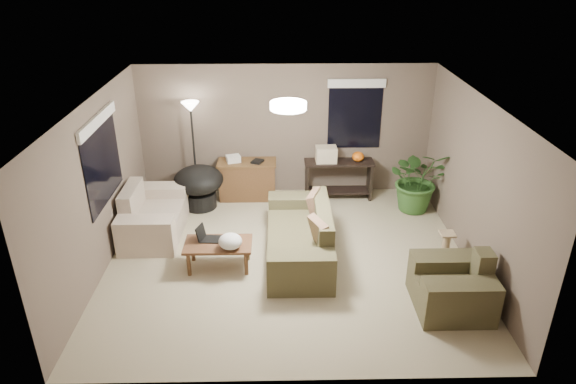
{
  "coord_description": "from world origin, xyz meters",
  "views": [
    {
      "loc": [
        -0.14,
        -6.77,
        4.37
      ],
      "look_at": [
        0.0,
        0.2,
        1.05
      ],
      "focal_mm": 32.0,
      "sensor_mm": 36.0,
      "label": 1
    }
  ],
  "objects_px": {
    "desk": "(247,180)",
    "floor_lamp": "(191,119)",
    "main_sofa": "(301,239)",
    "coffee_table": "(218,247)",
    "papasan_chair": "(199,184)",
    "loveseat": "(152,217)",
    "houseplant": "(417,186)",
    "cat_scratching_post": "(445,249)",
    "armchair": "(453,288)",
    "console_table": "(338,177)"
  },
  "relations": [
    {
      "from": "loveseat",
      "to": "houseplant",
      "type": "distance_m",
      "value": 4.71
    },
    {
      "from": "coffee_table",
      "to": "console_table",
      "type": "height_order",
      "value": "console_table"
    },
    {
      "from": "papasan_chair",
      "to": "houseplant",
      "type": "relative_size",
      "value": 0.8
    },
    {
      "from": "loveseat",
      "to": "papasan_chair",
      "type": "height_order",
      "value": "loveseat"
    },
    {
      "from": "desk",
      "to": "coffee_table",
      "type": "bearing_deg",
      "value": -97.44
    },
    {
      "from": "floor_lamp",
      "to": "armchair",
      "type": "bearing_deg",
      "value": -41.05
    },
    {
      "from": "floor_lamp",
      "to": "houseplant",
      "type": "distance_m",
      "value": 4.26
    },
    {
      "from": "desk",
      "to": "papasan_chair",
      "type": "distance_m",
      "value": 0.95
    },
    {
      "from": "coffee_table",
      "to": "desk",
      "type": "distance_m",
      "value": 2.42
    },
    {
      "from": "loveseat",
      "to": "cat_scratching_post",
      "type": "height_order",
      "value": "loveseat"
    },
    {
      "from": "houseplant",
      "to": "loveseat",
      "type": "bearing_deg",
      "value": -170.51
    },
    {
      "from": "loveseat",
      "to": "console_table",
      "type": "height_order",
      "value": "loveseat"
    },
    {
      "from": "houseplant",
      "to": "floor_lamp",
      "type": "bearing_deg",
      "value": 172.69
    },
    {
      "from": "armchair",
      "to": "console_table",
      "type": "height_order",
      "value": "armchair"
    },
    {
      "from": "floor_lamp",
      "to": "houseplant",
      "type": "height_order",
      "value": "floor_lamp"
    },
    {
      "from": "desk",
      "to": "floor_lamp",
      "type": "xyz_separation_m",
      "value": [
        -0.96,
        -0.03,
        1.22
      ]
    },
    {
      "from": "console_table",
      "to": "papasan_chair",
      "type": "bearing_deg",
      "value": -172.36
    },
    {
      "from": "desk",
      "to": "cat_scratching_post",
      "type": "xyz_separation_m",
      "value": [
        3.13,
        -2.3,
        -0.16
      ]
    },
    {
      "from": "papasan_chair",
      "to": "loveseat",
      "type": "bearing_deg",
      "value": -124.7
    },
    {
      "from": "main_sofa",
      "to": "floor_lamp",
      "type": "distance_m",
      "value": 3.09
    },
    {
      "from": "coffee_table",
      "to": "papasan_chair",
      "type": "xyz_separation_m",
      "value": [
        -0.55,
        2.02,
        0.11
      ]
    },
    {
      "from": "coffee_table",
      "to": "loveseat",
      "type": "bearing_deg",
      "value": 138.81
    },
    {
      "from": "armchair",
      "to": "loveseat",
      "type": "bearing_deg",
      "value": 155.02
    },
    {
      "from": "loveseat",
      "to": "papasan_chair",
      "type": "distance_m",
      "value": 1.18
    },
    {
      "from": "armchair",
      "to": "papasan_chair",
      "type": "distance_m",
      "value": 4.83
    },
    {
      "from": "console_table",
      "to": "houseplant",
      "type": "height_order",
      "value": "houseplant"
    },
    {
      "from": "console_table",
      "to": "cat_scratching_post",
      "type": "xyz_separation_m",
      "value": [
        1.4,
        -2.28,
        -0.22
      ]
    },
    {
      "from": "coffee_table",
      "to": "houseplant",
      "type": "xyz_separation_m",
      "value": [
        3.43,
        1.84,
        0.11
      ]
    },
    {
      "from": "loveseat",
      "to": "floor_lamp",
      "type": "relative_size",
      "value": 0.84
    },
    {
      "from": "main_sofa",
      "to": "cat_scratching_post",
      "type": "xyz_separation_m",
      "value": [
        2.19,
        -0.22,
        -0.08
      ]
    },
    {
      "from": "main_sofa",
      "to": "loveseat",
      "type": "height_order",
      "value": "same"
    },
    {
      "from": "coffee_table",
      "to": "papasan_chair",
      "type": "height_order",
      "value": "papasan_chair"
    },
    {
      "from": "loveseat",
      "to": "houseplant",
      "type": "relative_size",
      "value": 1.32
    },
    {
      "from": "desk",
      "to": "floor_lamp",
      "type": "relative_size",
      "value": 0.58
    },
    {
      "from": "coffee_table",
      "to": "papasan_chair",
      "type": "distance_m",
      "value": 2.1
    },
    {
      "from": "cat_scratching_post",
      "to": "console_table",
      "type": "bearing_deg",
      "value": 121.52
    },
    {
      "from": "main_sofa",
      "to": "desk",
      "type": "xyz_separation_m",
      "value": [
        -0.94,
        2.09,
        0.08
      ]
    },
    {
      "from": "armchair",
      "to": "houseplant",
      "type": "height_order",
      "value": "houseplant"
    },
    {
      "from": "desk",
      "to": "floor_lamp",
      "type": "bearing_deg",
      "value": -178.01
    },
    {
      "from": "console_table",
      "to": "papasan_chair",
      "type": "distance_m",
      "value": 2.63
    },
    {
      "from": "loveseat",
      "to": "armchair",
      "type": "bearing_deg",
      "value": -24.98
    },
    {
      "from": "armchair",
      "to": "coffee_table",
      "type": "bearing_deg",
      "value": 162.73
    },
    {
      "from": "houseplant",
      "to": "coffee_table",
      "type": "bearing_deg",
      "value": -151.76
    },
    {
      "from": "desk",
      "to": "papasan_chair",
      "type": "xyz_separation_m",
      "value": [
        -0.87,
        -0.38,
        0.09
      ]
    },
    {
      "from": "armchair",
      "to": "cat_scratching_post",
      "type": "height_order",
      "value": "armchair"
    },
    {
      "from": "coffee_table",
      "to": "floor_lamp",
      "type": "bearing_deg",
      "value": 105.4
    },
    {
      "from": "houseplant",
      "to": "main_sofa",
      "type": "bearing_deg",
      "value": -144.85
    },
    {
      "from": "cat_scratching_post",
      "to": "armchair",
      "type": "bearing_deg",
      "value": -102.21
    },
    {
      "from": "armchair",
      "to": "desk",
      "type": "distance_m",
      "value": 4.46
    },
    {
      "from": "main_sofa",
      "to": "floor_lamp",
      "type": "bearing_deg",
      "value": 132.85
    }
  ]
}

